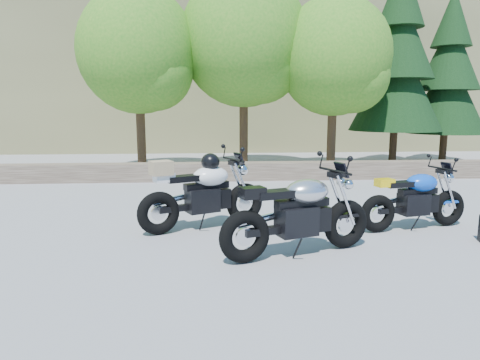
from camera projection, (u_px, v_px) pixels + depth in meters
name	position (u px, v px, depth m)	size (l,w,h in m)	color
ground	(232.00, 236.00, 6.85)	(90.00, 90.00, 0.00)	gray
stone_wall	(222.00, 171.00, 12.22)	(22.00, 0.55, 0.50)	#4E4034
hillside	(251.00, 38.00, 33.37)	(80.00, 30.00, 15.00)	brown
tree_decid_left	(141.00, 55.00, 13.10)	(3.67, 3.67, 5.62)	#382314
tree_decid_mid	(247.00, 45.00, 13.66)	(4.08, 4.08, 6.24)	#382314
tree_decid_right	(338.00, 61.00, 13.36)	(3.54, 3.54, 5.41)	#382314
conifer_near	(398.00, 60.00, 14.75)	(3.17, 3.17, 7.06)	#382314
conifer_far	(449.00, 74.00, 15.57)	(2.82, 2.82, 6.27)	#382314
silver_bike	(299.00, 215.00, 5.91)	(2.27, 1.01, 1.17)	black
white_bike	(203.00, 192.00, 7.24)	(2.18, 1.15, 1.28)	black
blue_bike	(415.00, 200.00, 7.21)	(2.04, 0.74, 1.03)	black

